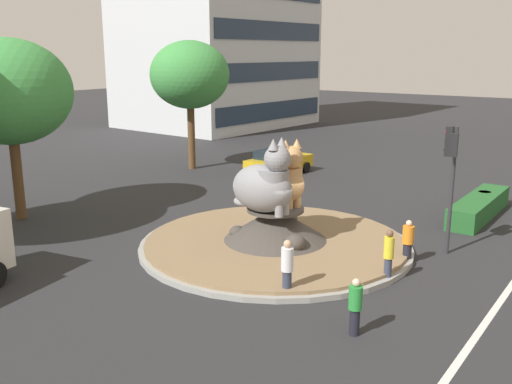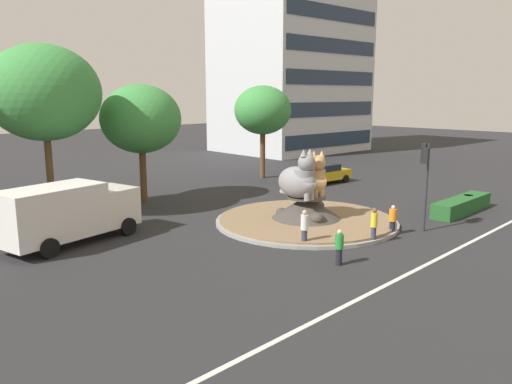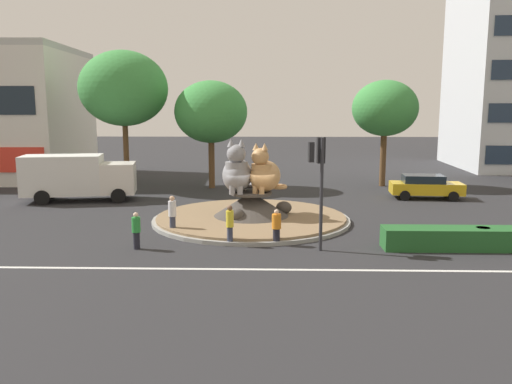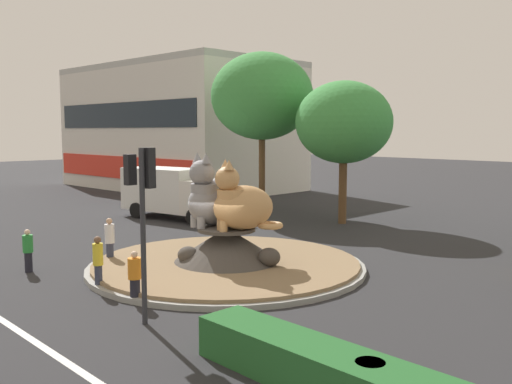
% 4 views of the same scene
% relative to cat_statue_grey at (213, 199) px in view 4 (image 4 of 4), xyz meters
% --- Properties ---
extents(ground_plane, '(160.00, 160.00, 0.00)m').
position_rel_cat_statue_grey_xyz_m(ground_plane, '(0.71, 0.02, -2.53)').
color(ground_plane, '#28282B').
extents(lane_centreline, '(112.00, 0.20, 0.01)m').
position_rel_cat_statue_grey_xyz_m(lane_centreline, '(0.71, -8.06, -2.53)').
color(lane_centreline, silver).
rests_on(lane_centreline, ground).
extents(roundabout_island, '(10.13, 10.13, 1.53)m').
position_rel_cat_statue_grey_xyz_m(roundabout_island, '(0.72, 0.02, -2.08)').
color(roundabout_island, gray).
rests_on(roundabout_island, ground).
extents(cat_statue_grey, '(1.74, 2.74, 2.74)m').
position_rel_cat_statue_grey_xyz_m(cat_statue_grey, '(0.00, 0.00, 0.00)').
color(cat_statue_grey, gray).
rests_on(cat_statue_grey, roundabout_island).
extents(cat_statue_calico, '(2.31, 2.57, 2.53)m').
position_rel_cat_statue_grey_xyz_m(cat_statue_calico, '(1.39, 0.10, -0.08)').
color(cat_statue_calico, tan).
rests_on(cat_statue_calico, roundabout_island).
extents(traffic_light_mast, '(0.71, 0.61, 4.62)m').
position_rel_cat_statue_grey_xyz_m(traffic_light_mast, '(3.65, -5.37, 0.87)').
color(traffic_light_mast, '#2D2D33').
rests_on(traffic_light_mast, ground).
extents(shophouse_block, '(21.04, 12.58, 10.70)m').
position_rel_cat_statue_grey_xyz_m(shophouse_block, '(-24.93, 16.66, 2.82)').
color(shophouse_block, silver).
rests_on(shophouse_block, ground).
extents(clipped_hedge_strip, '(5.91, 1.20, 0.90)m').
position_rel_cat_statue_grey_xyz_m(clipped_hedge_strip, '(9.32, -5.11, -2.08)').
color(clipped_hedge_strip, '#235B28').
rests_on(clipped_hedge_strip, ground).
extents(broadleaf_tree_behind_island, '(6.28, 6.28, 9.83)m').
position_rel_cat_statue_grey_xyz_m(broadleaf_tree_behind_island, '(-8.79, 11.19, 4.62)').
color(broadleaf_tree_behind_island, brown).
rests_on(broadleaf_tree_behind_island, ground).
extents(second_tree_near_tower, '(5.22, 5.22, 7.73)m').
position_rel_cat_statue_grey_xyz_m(second_tree_near_tower, '(-2.57, 11.25, 2.96)').
color(second_tree_near_tower, brown).
rests_on(second_tree_near_tower, ground).
extents(pedestrian_white_shirt, '(0.37, 0.37, 1.78)m').
position_rel_cat_statue_grey_xyz_m(pedestrian_white_shirt, '(-2.84, -2.75, -1.59)').
color(pedestrian_white_shirt, '#33384C').
rests_on(pedestrian_white_shirt, ground).
extents(pedestrian_green_shirt, '(0.36, 0.36, 1.55)m').
position_rel_cat_statue_grey_xyz_m(pedestrian_green_shirt, '(-3.84, -5.45, -1.72)').
color(pedestrian_green_shirt, black).
rests_on(pedestrian_green_shirt, ground).
extents(pedestrian_orange_shirt, '(0.40, 0.40, 1.55)m').
position_rel_cat_statue_grey_xyz_m(pedestrian_orange_shirt, '(1.95, -4.63, -1.73)').
color(pedestrian_orange_shirt, black).
rests_on(pedestrian_orange_shirt, ground).
extents(pedestrian_yellow_shirt, '(0.32, 0.32, 1.73)m').
position_rel_cat_statue_grey_xyz_m(pedestrian_yellow_shirt, '(-0.02, -4.75, -1.60)').
color(pedestrian_yellow_shirt, '#33384C').
rests_on(pedestrian_yellow_shirt, ground).
extents(delivery_box_truck, '(7.07, 3.56, 2.89)m').
position_rel_cat_statue_grey_xyz_m(delivery_box_truck, '(-10.39, 5.63, -0.95)').
color(delivery_box_truck, silver).
rests_on(delivery_box_truck, ground).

